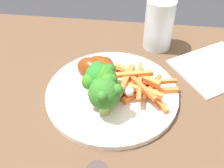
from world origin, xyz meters
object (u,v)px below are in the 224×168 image
object	(u,v)px
broccoli_floret_front	(100,77)
chicken_drumstick_near	(93,71)
chicken_drumstick_far	(102,72)
water_glass	(159,24)
dining_table	(145,157)
broccoli_floret_back	(101,80)
dinner_plate	(112,93)
broccoli_floret_middle	(104,92)
carrot_fries_pile	(135,83)
chicken_drumstick_extra	(104,70)

from	to	relation	value
broccoli_floret_front	chicken_drumstick_near	xyz separation A→B (m)	(-0.02, 0.05, -0.03)
chicken_drumstick_far	water_glass	xyz separation A→B (m)	(0.11, 0.16, 0.03)
dining_table	broccoli_floret_front	bearing A→B (deg)	158.05
dining_table	broccoli_floret_back	distance (m)	0.21
dinner_plate	dining_table	bearing A→B (deg)	-35.23
dinner_plate	broccoli_floret_back	bearing A→B (deg)	-131.57
dining_table	broccoli_floret_back	bearing A→B (deg)	160.39
dinner_plate	broccoli_floret_middle	xyz separation A→B (m)	(-0.01, -0.05, 0.05)
broccoli_floret_back	broccoli_floret_front	bearing A→B (deg)	113.70
carrot_fries_pile	chicken_drumstick_near	world-z (taller)	chicken_drumstick_near
dining_table	broccoli_floret_back	xyz separation A→B (m)	(-0.10, 0.03, 0.18)
broccoli_floret_back	broccoli_floret_middle	bearing A→B (deg)	-69.40
broccoli_floret_front	broccoli_floret_back	size ratio (longest dim) A/B	1.01
carrot_fries_pile	broccoli_floret_back	bearing A→B (deg)	-153.55
broccoli_floret_back	chicken_drumstick_extra	bearing A→B (deg)	93.01
broccoli_floret_back	chicken_drumstick_far	size ratio (longest dim) A/B	0.56
carrot_fries_pile	water_glass	xyz separation A→B (m)	(0.04, 0.18, 0.03)
broccoli_floret_front	broccoli_floret_back	xyz separation A→B (m)	(0.00, -0.01, -0.00)
chicken_drumstick_near	chicken_drumstick_extra	distance (m)	0.02
dining_table	chicken_drumstick_near	distance (m)	0.22
dinner_plate	carrot_fries_pile	size ratio (longest dim) A/B	1.63
dinner_plate	carrot_fries_pile	xyz separation A→B (m)	(0.04, 0.01, 0.02)
broccoli_floret_back	chicken_drumstick_far	distance (m)	0.06
dining_table	water_glass	world-z (taller)	water_glass
chicken_drumstick_extra	dinner_plate	bearing A→B (deg)	-59.04
chicken_drumstick_far	chicken_drumstick_near	bearing A→B (deg)	179.80
dining_table	broccoli_floret_middle	xyz separation A→B (m)	(-0.09, 0.00, 0.18)
dining_table	carrot_fries_pile	bearing A→B (deg)	117.30
broccoli_floret_front	carrot_fries_pile	bearing A→B (deg)	21.55
chicken_drumstick_extra	chicken_drumstick_near	bearing A→B (deg)	-165.62
dinner_plate	broccoli_floret_front	size ratio (longest dim) A/B	3.47
chicken_drumstick_extra	water_glass	xyz separation A→B (m)	(0.11, 0.15, 0.03)
dining_table	broccoli_floret_back	size ratio (longest dim) A/B	12.77
chicken_drumstick_extra	broccoli_floret_middle	bearing A→B (deg)	-80.60
dinner_plate	chicken_drumstick_far	bearing A→B (deg)	128.06
broccoli_floret_middle	water_glass	bearing A→B (deg)	68.20
broccoli_floret_middle	chicken_drumstick_near	xyz separation A→B (m)	(-0.03, 0.08, -0.02)
broccoli_floret_back	chicken_drumstick_far	xyz separation A→B (m)	(-0.01, 0.05, -0.03)
broccoli_floret_back	chicken_drumstick_near	size ratio (longest dim) A/B	0.68
broccoli_floret_middle	broccoli_floret_back	bearing A→B (deg)	110.60
dinner_plate	broccoli_floret_back	size ratio (longest dim) A/B	3.50
dinner_plate	water_glass	size ratio (longest dim) A/B	2.16
broccoli_floret_front	chicken_drumstick_extra	xyz separation A→B (m)	(-0.00, 0.05, -0.03)
dining_table	broccoli_floret_front	size ratio (longest dim) A/B	12.64
dining_table	carrot_fries_pile	xyz separation A→B (m)	(-0.03, 0.07, 0.16)
chicken_drumstick_extra	water_glass	size ratio (longest dim) A/B	0.94
broccoli_floret_front	broccoli_floret_middle	size ratio (longest dim) A/B	1.01
dinner_plate	broccoli_floret_front	world-z (taller)	broccoli_floret_front
broccoli_floret_middle	chicken_drumstick_near	bearing A→B (deg)	113.04
carrot_fries_pile	chicken_drumstick_far	size ratio (longest dim) A/B	1.20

